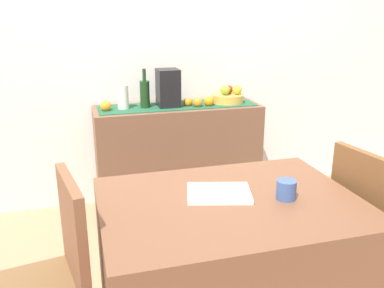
% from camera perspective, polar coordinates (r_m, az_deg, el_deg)
% --- Properties ---
extents(ground_plane, '(6.40, 6.40, 0.02)m').
position_cam_1_polar(ground_plane, '(2.68, 1.98, -17.00)').
color(ground_plane, '#A2805C').
rests_on(ground_plane, ground).
extents(room_wall_rear, '(6.40, 0.06, 2.70)m').
position_cam_1_polar(room_wall_rear, '(3.35, -4.09, 14.81)').
color(room_wall_rear, silver).
rests_on(room_wall_rear, ground).
extents(sideboard_console, '(1.27, 0.42, 0.83)m').
position_cam_1_polar(sideboard_console, '(3.30, -1.91, -1.83)').
color(sideboard_console, brown).
rests_on(sideboard_console, ground).
extents(table_runner, '(1.20, 0.32, 0.01)m').
position_cam_1_polar(table_runner, '(3.18, -1.99, 5.30)').
color(table_runner, '#1E5335').
rests_on(table_runner, sideboard_console).
extents(fruit_bowl, '(0.25, 0.25, 0.06)m').
position_cam_1_polar(fruit_bowl, '(3.29, 4.97, 6.30)').
color(fruit_bowl, gold).
rests_on(fruit_bowl, table_runner).
extents(apple_upper, '(0.08, 0.08, 0.08)m').
position_cam_1_polar(apple_upper, '(3.25, 4.60, 7.43)').
color(apple_upper, '#84AE2D').
rests_on(apple_upper, fruit_bowl).
extents(apple_front, '(0.06, 0.06, 0.06)m').
position_cam_1_polar(apple_front, '(3.31, 5.12, 7.52)').
color(apple_front, '#AA291B').
rests_on(apple_front, fruit_bowl).
extents(apple_rear, '(0.08, 0.08, 0.08)m').
position_cam_1_polar(apple_rear, '(3.27, 6.25, 7.46)').
color(apple_rear, gold).
rests_on(apple_rear, fruit_bowl).
extents(wine_bottle, '(0.07, 0.07, 0.29)m').
position_cam_1_polar(wine_bottle, '(3.11, -6.53, 6.93)').
color(wine_bottle, '#1A3919').
rests_on(wine_bottle, sideboard_console).
extents(coffee_maker, '(0.16, 0.18, 0.29)m').
position_cam_1_polar(coffee_maker, '(3.14, -3.33, 7.71)').
color(coffee_maker, black).
rests_on(coffee_maker, sideboard_console).
extents(ceramic_vase, '(0.08, 0.08, 0.18)m').
position_cam_1_polar(ceramic_vase, '(3.09, -9.51, 6.37)').
color(ceramic_vase, silver).
rests_on(ceramic_vase, sideboard_console).
extents(orange_loose_end, '(0.07, 0.07, 0.07)m').
position_cam_1_polar(orange_loose_end, '(3.14, 0.78, 5.77)').
color(orange_loose_end, orange).
rests_on(orange_loose_end, sideboard_console).
extents(orange_loose_near_bowl, '(0.08, 0.08, 0.08)m').
position_cam_1_polar(orange_loose_near_bowl, '(3.06, -11.81, 5.16)').
color(orange_loose_near_bowl, orange).
rests_on(orange_loose_near_bowl, sideboard_console).
extents(orange_loose_mid, '(0.08, 0.08, 0.08)m').
position_cam_1_polar(orange_loose_mid, '(3.17, 2.37, 5.90)').
color(orange_loose_mid, orange).
rests_on(orange_loose_mid, sideboard_console).
extents(orange_loose_far, '(0.06, 0.06, 0.06)m').
position_cam_1_polar(orange_loose_far, '(3.16, -0.57, 5.79)').
color(orange_loose_far, orange).
rests_on(orange_loose_far, sideboard_console).
extents(dining_table, '(1.12, 0.83, 0.74)m').
position_cam_1_polar(dining_table, '(2.00, 5.01, -17.30)').
color(dining_table, brown).
rests_on(dining_table, ground).
extents(open_book, '(0.32, 0.28, 0.02)m').
position_cam_1_polar(open_book, '(1.86, 3.73, -6.79)').
color(open_book, white).
rests_on(open_book, dining_table).
extents(coffee_cup, '(0.09, 0.09, 0.09)m').
position_cam_1_polar(coffee_cup, '(1.85, 12.88, -6.17)').
color(coffee_cup, '#395692').
rests_on(coffee_cup, dining_table).
extents(chair_by_corner, '(0.45, 0.45, 0.90)m').
position_cam_1_polar(chair_by_corner, '(2.44, 24.13, -14.92)').
color(chair_by_corner, brown).
rests_on(chair_by_corner, ground).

